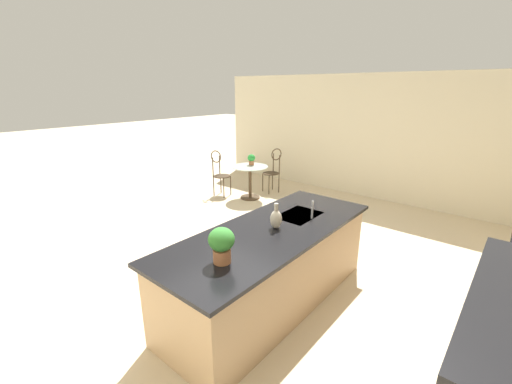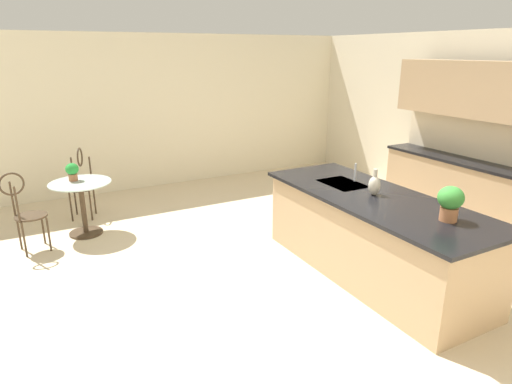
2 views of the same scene
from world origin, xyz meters
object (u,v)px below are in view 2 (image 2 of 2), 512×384
bistro_table (83,203)px  vase_on_counter (374,185)px  chair_near_window (24,208)px  potted_plant_on_table (72,171)px  potted_plant_counter_far (450,201)px  chair_by_island (81,180)px

bistro_table → vase_on_counter: bearing=45.1°
chair_near_window → potted_plant_on_table: (-0.39, 0.63, 0.30)m
bistro_table → potted_plant_on_table: size_ratio=3.34×
bistro_table → potted_plant_counter_far: potted_plant_counter_far is taller
bistro_table → chair_by_island: 0.74m
vase_on_counter → chair_near_window: bearing=-125.5°
chair_near_window → vase_on_counter: size_ratio=3.62×
bistro_table → potted_plant_on_table: potted_plant_on_table is taller
potted_plant_counter_far → potted_plant_on_table: bearing=-142.7°
potted_plant_on_table → potted_plant_counter_far: (3.69, 2.81, 0.23)m
chair_near_window → potted_plant_on_table: size_ratio=4.35×
chair_by_island → bistro_table: bearing=-7.2°
potted_plant_counter_far → bistro_table: bearing=-142.4°
bistro_table → vase_on_counter: size_ratio=2.78×
chair_by_island → potted_plant_on_table: chair_by_island is taller
chair_by_island → potted_plant_counter_far: potted_plant_counter_far is taller
chair_by_island → potted_plant_on_table: size_ratio=4.35×
potted_plant_counter_far → chair_by_island: bearing=-148.2°
chair_by_island → potted_plant_on_table: 0.69m
chair_near_window → chair_by_island: size_ratio=1.00×
chair_by_island → potted_plant_counter_far: size_ratio=3.18×
bistro_table → chair_near_window: bearing=-69.2°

